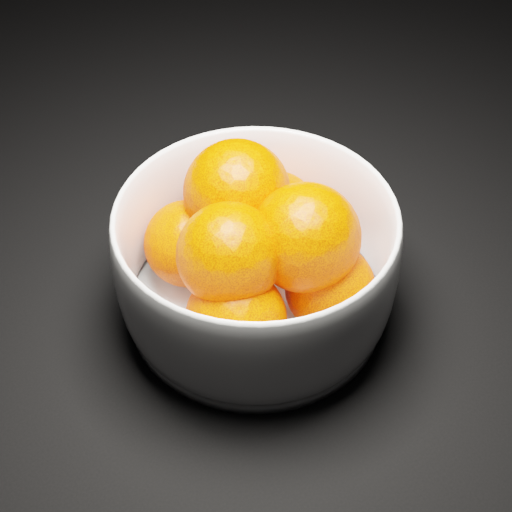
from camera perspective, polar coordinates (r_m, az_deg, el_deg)
bowl at (r=0.60m, az=0.00°, el=-0.39°), size 0.24×0.24×0.12m
orange_pile at (r=0.59m, az=0.06°, el=0.94°), size 0.17×0.18×0.13m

